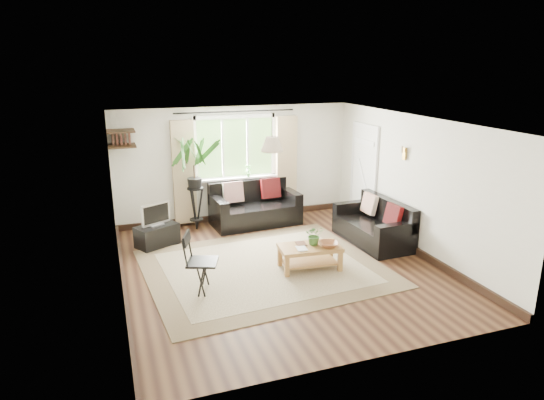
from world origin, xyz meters
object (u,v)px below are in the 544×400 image
object	(u,v)px
sofa_back	(255,205)
coffee_table	(310,258)
tv_stand	(157,235)
folding_chair	(203,263)
sofa_right	(373,223)
palm_stand	(195,184)

from	to	relation	value
sofa_back	coffee_table	world-z (taller)	sofa_back
tv_stand	folding_chair	size ratio (longest dim) A/B	0.81
sofa_right	tv_stand	world-z (taller)	sofa_right
sofa_right	palm_stand	size ratio (longest dim) A/B	0.87
coffee_table	palm_stand	xyz separation A→B (m)	(-1.38, 2.55, 0.74)
sofa_right	tv_stand	xyz separation A→B (m)	(-3.83, 1.14, -0.18)
sofa_right	folding_chair	distance (m)	3.53
palm_stand	folding_chair	xyz separation A→B (m)	(-0.42, -2.77, -0.48)
coffee_table	palm_stand	size ratio (longest dim) A/B	0.53
palm_stand	folding_chair	size ratio (longest dim) A/B	2.06
sofa_right	coffee_table	bearing A→B (deg)	-67.96
sofa_right	tv_stand	distance (m)	4.00
sofa_back	coffee_table	distance (m)	2.49
sofa_right	sofa_back	bearing A→B (deg)	-137.39
tv_stand	sofa_right	bearing A→B (deg)	-43.30
tv_stand	coffee_table	bearing A→B (deg)	-66.85
coffee_table	palm_stand	world-z (taller)	palm_stand
sofa_right	folding_chair	size ratio (longest dim) A/B	1.79
sofa_right	palm_stand	distance (m)	3.53
tv_stand	folding_chair	bearing A→B (deg)	-105.09
sofa_right	coffee_table	distance (m)	1.77
tv_stand	folding_chair	world-z (taller)	folding_chair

